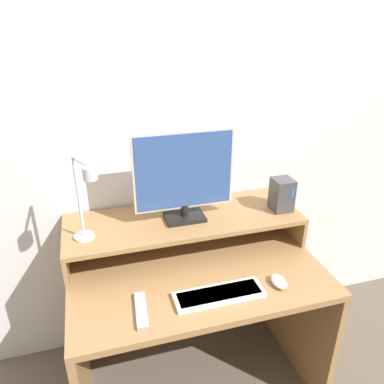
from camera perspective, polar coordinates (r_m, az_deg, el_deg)
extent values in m
cube|color=silver|center=(1.85, -3.21, 10.13)|extent=(6.00, 0.05, 2.50)
cube|color=olive|center=(1.74, 0.38, -11.54)|extent=(1.12, 0.74, 0.03)
cube|color=olive|center=(1.94, -16.61, -22.17)|extent=(0.03, 0.74, 0.67)
cube|color=olive|center=(2.15, 15.03, -16.20)|extent=(0.03, 0.74, 0.67)
cube|color=olive|center=(1.80, -18.62, -8.54)|extent=(0.02, 0.38, 0.13)
cube|color=olive|center=(2.03, 14.03, -3.80)|extent=(0.02, 0.38, 0.13)
cube|color=olive|center=(1.80, -1.23, -4.18)|extent=(1.12, 0.38, 0.02)
cube|color=black|center=(1.78, -1.22, -3.83)|extent=(0.19, 0.13, 0.02)
cylinder|color=black|center=(1.76, -1.23, -2.79)|extent=(0.04, 0.04, 0.06)
cube|color=#B7B7BC|center=(1.68, -1.33, 3.31)|extent=(0.46, 0.02, 0.37)
cube|color=#2D4C8C|center=(1.67, -1.23, 3.18)|extent=(0.44, 0.01, 0.35)
cylinder|color=silver|center=(1.70, -16.09, -6.54)|extent=(0.09, 0.09, 0.01)
cylinder|color=silver|center=(1.61, -16.88, -0.91)|extent=(0.01, 0.01, 0.36)
cylinder|color=silver|center=(1.49, -16.61, 4.43)|extent=(0.07, 0.13, 0.01)
cylinder|color=silver|center=(1.44, -15.29, 2.77)|extent=(0.05, 0.05, 0.05)
cube|color=#3D3D42|center=(1.88, 13.53, -0.37)|extent=(0.10, 0.10, 0.16)
cube|color=#1972F2|center=(1.85, 15.09, -0.14)|extent=(0.01, 0.00, 0.05)
cube|color=white|center=(1.57, 4.15, -15.33)|extent=(0.37, 0.11, 0.02)
cube|color=silver|center=(1.57, 4.15, -15.18)|extent=(0.34, 0.09, 0.01)
ellipsoid|color=white|center=(1.66, 13.08, -13.14)|extent=(0.06, 0.10, 0.03)
cube|color=#99999E|center=(1.52, -7.75, -17.41)|extent=(0.06, 0.20, 0.02)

